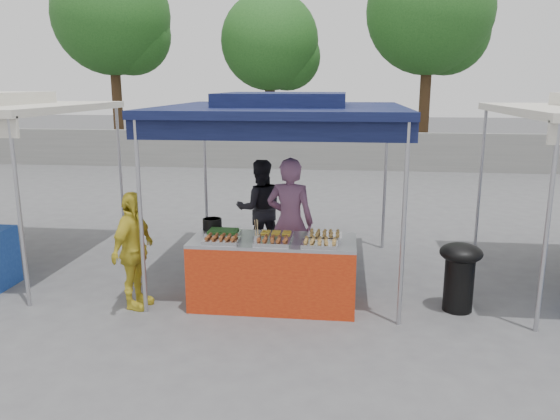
# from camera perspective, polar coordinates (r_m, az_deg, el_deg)

# --- Properties ---
(ground_plane) EXTENTS (80.00, 80.00, 0.00)m
(ground_plane) POSITION_cam_1_polar(r_m,az_deg,el_deg) (7.00, -0.59, -9.52)
(ground_plane) COLOR #515154
(back_wall) EXTENTS (40.00, 0.25, 1.20)m
(back_wall) POSITION_cam_1_polar(r_m,az_deg,el_deg) (17.55, 4.06, 6.20)
(back_wall) COLOR slate
(back_wall) RESTS_ON ground_plane
(main_canopy) EXTENTS (3.20, 3.20, 2.57)m
(main_canopy) POSITION_cam_1_polar(r_m,az_deg,el_deg) (7.43, 0.34, 10.61)
(main_canopy) COLOR #AAAAB1
(main_canopy) RESTS_ON ground_plane
(tree_0) EXTENTS (4.13, 4.13, 7.09)m
(tree_0) POSITION_cam_1_polar(r_m,az_deg,el_deg) (21.33, -16.72, 18.38)
(tree_0) COLOR #3B2716
(tree_0) RESTS_ON ground_plane
(tree_1) EXTENTS (3.46, 3.39, 5.83)m
(tree_1) POSITION_cam_1_polar(r_m,az_deg,el_deg) (19.90, -0.63, 16.80)
(tree_1) COLOR #3B2716
(tree_1) RESTS_ON ground_plane
(tree_2) EXTENTS (4.10, 4.10, 7.05)m
(tree_2) POSITION_cam_1_polar(r_m,az_deg,el_deg) (19.51, 15.78, 18.89)
(tree_2) COLOR #3B2716
(tree_2) RESTS_ON ground_plane
(vendor_table) EXTENTS (2.00, 0.80, 0.85)m
(vendor_table) POSITION_cam_1_polar(r_m,az_deg,el_deg) (6.76, -0.71, -6.51)
(vendor_table) COLOR #B02C0F
(vendor_table) RESTS_ON ground_plane
(food_tray_fl) EXTENTS (0.42, 0.30, 0.07)m
(food_tray_fl) POSITION_cam_1_polar(r_m,az_deg,el_deg) (6.50, -6.13, -3.13)
(food_tray_fl) COLOR #B5B5BA
(food_tray_fl) RESTS_ON vendor_table
(food_tray_fm) EXTENTS (0.42, 0.30, 0.07)m
(food_tray_fm) POSITION_cam_1_polar(r_m,az_deg,el_deg) (6.39, -0.82, -3.32)
(food_tray_fm) COLOR #B5B5BA
(food_tray_fm) RESTS_ON vendor_table
(food_tray_fr) EXTENTS (0.42, 0.30, 0.07)m
(food_tray_fr) POSITION_cam_1_polar(r_m,az_deg,el_deg) (6.34, 4.16, -3.51)
(food_tray_fr) COLOR #B5B5BA
(food_tray_fr) RESTS_ON vendor_table
(food_tray_bl) EXTENTS (0.42, 0.30, 0.07)m
(food_tray_bl) POSITION_cam_1_polar(r_m,az_deg,el_deg) (6.80, -5.95, -2.40)
(food_tray_bl) COLOR #B5B5BA
(food_tray_bl) RESTS_ON vendor_table
(food_tray_bm) EXTENTS (0.42, 0.30, 0.07)m
(food_tray_bm) POSITION_cam_1_polar(r_m,az_deg,el_deg) (6.69, -0.41, -2.57)
(food_tray_bm) COLOR #B5B5BA
(food_tray_bm) RESTS_ON vendor_table
(food_tray_br) EXTENTS (0.42, 0.30, 0.07)m
(food_tray_br) POSITION_cam_1_polar(r_m,az_deg,el_deg) (6.66, 4.67, -2.68)
(food_tray_br) COLOR #B5B5BA
(food_tray_br) RESTS_ON vendor_table
(cooking_pot) EXTENTS (0.24, 0.24, 0.14)m
(cooking_pot) POSITION_cam_1_polar(r_m,az_deg,el_deg) (7.09, -7.09, -1.47)
(cooking_pot) COLOR black
(cooking_pot) RESTS_ON vendor_table
(skewer_cup) EXTENTS (0.09, 0.09, 0.11)m
(skewer_cup) POSITION_cam_1_polar(r_m,az_deg,el_deg) (6.39, -2.46, -3.16)
(skewer_cup) COLOR #AAAAB1
(skewer_cup) RESTS_ON vendor_table
(wok_burner) EXTENTS (0.50, 0.50, 0.85)m
(wok_burner) POSITION_cam_1_polar(r_m,az_deg,el_deg) (6.91, 18.27, -6.06)
(wok_burner) COLOR black
(wok_burner) RESTS_ON ground_plane
(crate_left) EXTENTS (0.50, 0.35, 0.30)m
(crate_left) POSITION_cam_1_polar(r_m,az_deg,el_deg) (7.55, -2.57, -6.59)
(crate_left) COLOR navy
(crate_left) RESTS_ON ground_plane
(crate_right) EXTENTS (0.53, 0.37, 0.32)m
(crate_right) POSITION_cam_1_polar(r_m,az_deg,el_deg) (7.54, 2.58, -6.55)
(crate_right) COLOR navy
(crate_right) RESTS_ON ground_plane
(crate_stacked) EXTENTS (0.52, 0.36, 0.31)m
(crate_stacked) POSITION_cam_1_polar(r_m,az_deg,el_deg) (7.44, 2.60, -4.27)
(crate_stacked) COLOR navy
(crate_stacked) RESTS_ON crate_right
(vendor_woman) EXTENTS (0.69, 0.50, 1.75)m
(vendor_woman) POSITION_cam_1_polar(r_m,az_deg,el_deg) (7.32, 1.05, -1.28)
(vendor_woman) COLOR #7C4F70
(vendor_woman) RESTS_ON ground_plane
(helper_man) EXTENTS (0.89, 0.78, 1.55)m
(helper_man) POSITION_cam_1_polar(r_m,az_deg,el_deg) (8.59, -2.10, 0.17)
(helper_man) COLOR black
(helper_man) RESTS_ON ground_plane
(customer_person) EXTENTS (0.48, 0.89, 1.45)m
(customer_person) POSITION_cam_1_polar(r_m,az_deg,el_deg) (6.83, -15.07, -4.12)
(customer_person) COLOR gold
(customer_person) RESTS_ON ground_plane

